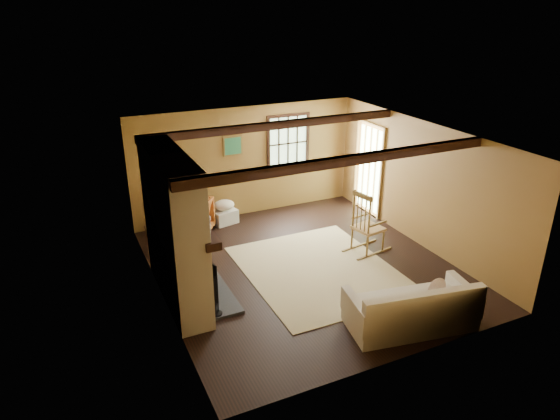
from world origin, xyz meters
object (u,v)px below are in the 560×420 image
fireplace (176,234)px  armchair (189,218)px  rocking_chair (367,226)px  laundry_basket (225,216)px  sofa (413,311)px

fireplace → armchair: fireplace is taller
rocking_chair → laundry_basket: rocking_chair is taller
fireplace → armchair: bearing=71.3°
rocking_chair → laundry_basket: (-2.00, 2.38, -0.36)m
sofa → armchair: size_ratio=2.38×
laundry_basket → armchair: armchair is taller
laundry_basket → armchair: size_ratio=0.60×
rocking_chair → sofa: rocking_chair is taller
fireplace → laundry_basket: size_ratio=4.80×
rocking_chair → armchair: bearing=43.0°
sofa → armchair: armchair is taller
fireplace → sofa: fireplace is taller
rocking_chair → sofa: bearing=151.9°
fireplace → sofa: size_ratio=1.22×
fireplace → laundry_basket: 3.07m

